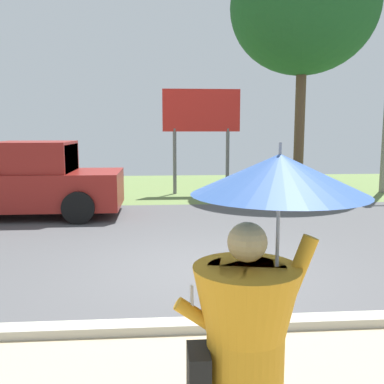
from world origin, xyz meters
name	(u,v)px	position (x,y,z in m)	size (l,w,h in m)	color
ground_plane	(190,230)	(0.00, 2.95, -0.05)	(40.00, 22.00, 0.20)	#4C4C4F
monk_pedestrian	(252,329)	(-0.16, -4.26, 1.08)	(1.05, 0.96, 2.13)	orange
pickup_truck	(17,182)	(-4.22, 4.64, 0.87)	(5.20, 2.28, 1.88)	maroon
roadside_billboard	(201,118)	(0.77, 8.20, 2.55)	(2.60, 0.12, 3.50)	slate
tree_center_back	(304,7)	(4.36, 8.89, 6.33)	(5.06, 5.06, 8.65)	brown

